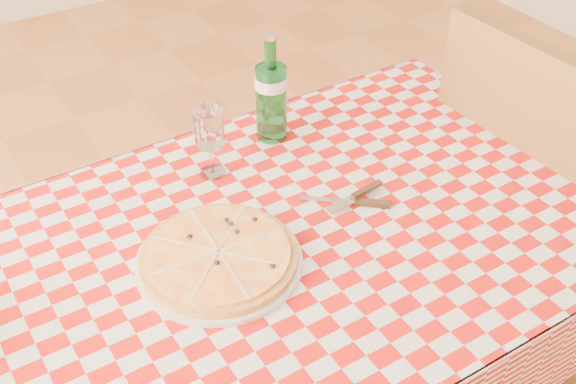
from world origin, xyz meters
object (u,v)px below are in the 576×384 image
object	(u,v)px
dining_table	(311,262)
chair_near	(528,181)
water_bottle	(271,87)
wine_glass	(210,143)
pizza_plate	(219,256)

from	to	relation	value
dining_table	chair_near	world-z (taller)	chair_near
water_bottle	wine_glass	size ratio (longest dim) A/B	1.63
chair_near	water_bottle	size ratio (longest dim) A/B	3.75
dining_table	wine_glass	bearing A→B (deg)	107.81
wine_glass	pizza_plate	bearing A→B (deg)	-114.95
water_bottle	wine_glass	distance (m)	0.20
dining_table	pizza_plate	xyz separation A→B (m)	(-0.21, 0.00, 0.12)
pizza_plate	water_bottle	xyz separation A→B (m)	(0.31, 0.32, 0.11)
pizza_plate	wine_glass	distance (m)	0.30
pizza_plate	dining_table	bearing A→B (deg)	-1.35
wine_glass	chair_near	bearing A→B (deg)	-17.90
dining_table	water_bottle	bearing A→B (deg)	72.74
chair_near	water_bottle	bearing A→B (deg)	150.10
chair_near	pizza_plate	world-z (taller)	chair_near
dining_table	pizza_plate	distance (m)	0.24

